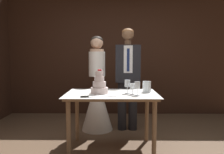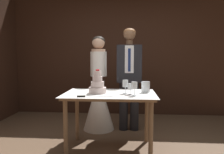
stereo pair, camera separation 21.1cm
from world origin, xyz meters
TOP-DOWN VIEW (x-y plane):
  - wall_back at (0.00, 2.26)m, footprint 5.03×0.12m
  - cake_table at (-0.11, 0.31)m, footprint 1.23×0.80m
  - tiered_cake at (-0.28, 0.30)m, footprint 0.24×0.24m
  - cake_knife at (-0.35, 0.01)m, footprint 0.44×0.11m
  - wine_glass_near at (0.22, 0.14)m, footprint 0.07×0.07m
  - wine_glass_middle at (0.16, 0.22)m, footprint 0.07×0.07m
  - wine_glass_far at (0.10, 0.29)m, footprint 0.08×0.08m
  - hurricane_candle at (0.38, 0.40)m, footprint 0.12×0.12m
  - bride at (-0.37, 1.13)m, footprint 0.54×0.54m
  - groom at (0.15, 1.13)m, footprint 0.42×0.25m

SIDE VIEW (x-z plane):
  - bride at x=-0.37m, z-range -0.21..1.42m
  - cake_table at x=-0.11m, z-range 0.29..1.07m
  - cake_knife at x=-0.35m, z-range 0.78..0.80m
  - hurricane_candle at x=0.38m, z-range 0.78..0.93m
  - wine_glass_middle at x=0.16m, z-range 0.81..0.95m
  - tiered_cake at x=-0.28m, z-range 0.72..1.05m
  - wine_glass_near at x=0.22m, z-range 0.82..1.00m
  - wine_glass_far at x=0.10m, z-range 0.82..1.01m
  - groom at x=0.15m, z-range 0.11..1.86m
  - wall_back at x=0.00m, z-range 0.00..2.86m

